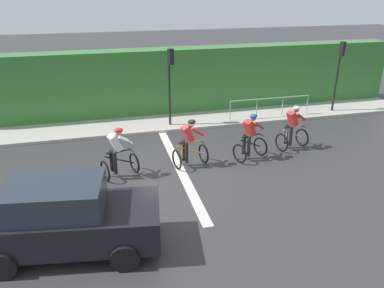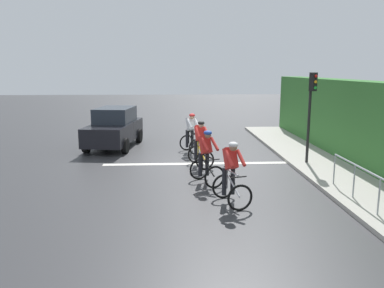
{
  "view_description": "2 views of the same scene",
  "coord_description": "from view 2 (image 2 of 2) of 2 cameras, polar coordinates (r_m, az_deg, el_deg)",
  "views": [
    {
      "loc": [
        11.25,
        -2.24,
        5.77
      ],
      "look_at": [
        -0.18,
        0.65,
        0.75
      ],
      "focal_mm": 35.41,
      "sensor_mm": 36.0,
      "label": 1
    },
    {
      "loc": [
        0.95,
        14.23,
        3.45
      ],
      "look_at": [
        0.27,
        1.15,
        0.94
      ],
      "focal_mm": 36.55,
      "sensor_mm": 36.0,
      "label": 2
    }
  ],
  "objects": [
    {
      "name": "ground_plane",
      "position": [
        14.68,
        0.83,
        -2.74
      ],
      "size": [
        80.0,
        80.0,
        0.0
      ],
      "primitive_type": "plane",
      "color": "#333335"
    },
    {
      "name": "cyclist_fourth",
      "position": [
        16.32,
        -0.12,
        1.5
      ],
      "size": [
        1.02,
        1.25,
        1.66
      ],
      "color": "black",
      "rests_on": "ground"
    },
    {
      "name": "hedge_wall",
      "position": [
        14.16,
        26.09,
        1.92
      ],
      "size": [
        1.1,
        20.51,
        3.04
      ],
      "primitive_type": "cube",
      "color": "#387533",
      "rests_on": "ground"
    },
    {
      "name": "pedestrian_railing_kerbside",
      "position": [
        10.55,
        24.11,
        -4.68
      ],
      "size": [
        0.05,
        3.83,
        1.03
      ],
      "color": "#999EA3",
      "rests_on": "ground"
    },
    {
      "name": "traffic_light_near_crossing",
      "position": [
        14.47,
        16.98,
        5.52
      ],
      "size": [
        0.27,
        0.29,
        3.34
      ],
      "color": "black",
      "rests_on": "ground"
    },
    {
      "name": "cyclist_lead",
      "position": [
        10.11,
        5.74,
        -4.41
      ],
      "size": [
        0.94,
        1.22,
        1.66
      ],
      "color": "black",
      "rests_on": "ground"
    },
    {
      "name": "cyclist_second",
      "position": [
        11.87,
        2.09,
        -2.07
      ],
      "size": [
        1.04,
        1.26,
        1.66
      ],
      "color": "black",
      "rests_on": "ground"
    },
    {
      "name": "stone_wall_low",
      "position": [
        14.23,
        24.64,
        -2.76
      ],
      "size": [
        0.44,
        20.51,
        0.69
      ],
      "primitive_type": "cube",
      "color": "gray",
      "rests_on": "ground"
    },
    {
      "name": "car_black",
      "position": [
        17.85,
        -11.26,
        2.35
      ],
      "size": [
        2.33,
        4.3,
        1.76
      ],
      "color": "black",
      "rests_on": "ground"
    },
    {
      "name": "sidewalk_kerb",
      "position": [
        13.9,
        21.25,
        -4.01
      ],
      "size": [
        2.8,
        20.51,
        0.12
      ],
      "primitive_type": "cube",
      "color": "#ADA89E",
      "rests_on": "ground"
    },
    {
      "name": "road_marking_stop_line",
      "position": [
        14.52,
        0.87,
        -2.87
      ],
      "size": [
        7.0,
        0.3,
        0.01
      ],
      "primitive_type": "cube",
      "color": "silver",
      "rests_on": "ground"
    },
    {
      "name": "cyclist_mid",
      "position": [
        14.0,
        1.21,
        -0.07
      ],
      "size": [
        0.91,
        1.21,
        1.66
      ],
      "color": "black",
      "rests_on": "ground"
    }
  ]
}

